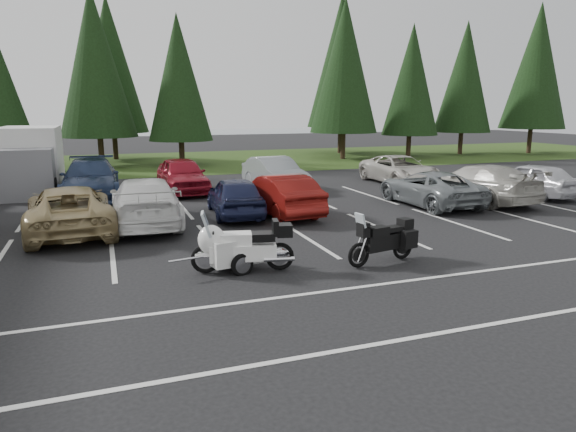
# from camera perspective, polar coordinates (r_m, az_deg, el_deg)

# --- Properties ---
(ground) EXTENTS (120.00, 120.00, 0.00)m
(ground) POSITION_cam_1_polar(r_m,az_deg,el_deg) (14.16, 1.39, -3.40)
(ground) COLOR black
(ground) RESTS_ON ground
(grass_strip) EXTENTS (80.00, 16.00, 0.01)m
(grass_strip) POSITION_cam_1_polar(r_m,az_deg,el_deg) (37.24, -12.20, 5.90)
(grass_strip) COLOR #233B12
(grass_strip) RESTS_ON ground
(lake_water) EXTENTS (70.00, 50.00, 0.02)m
(lake_water) POSITION_cam_1_polar(r_m,az_deg,el_deg) (68.41, -12.48, 8.51)
(lake_water) COLOR gray
(lake_water) RESTS_ON ground
(box_truck) EXTENTS (2.40, 5.60, 2.90)m
(box_truck) POSITION_cam_1_polar(r_m,az_deg,el_deg) (25.50, -26.78, 5.50)
(box_truck) COLOR silver
(box_truck) RESTS_ON ground
(stall_markings) EXTENTS (32.00, 16.00, 0.01)m
(stall_markings) POSITION_cam_1_polar(r_m,az_deg,el_deg) (15.98, -1.21, -1.60)
(stall_markings) COLOR silver
(stall_markings) RESTS_ON ground
(conifer_4) EXTENTS (4.80, 4.80, 11.17)m
(conifer_4) POSITION_cam_1_polar(r_m,az_deg,el_deg) (35.73, -20.69, 15.66)
(conifer_4) COLOR #332316
(conifer_4) RESTS_ON ground
(conifer_5) EXTENTS (4.14, 4.14, 9.63)m
(conifer_5) POSITION_cam_1_polar(r_m,az_deg,el_deg) (34.73, -12.05, 14.79)
(conifer_5) COLOR #332316
(conifer_5) RESTS_ON ground
(conifer_6) EXTENTS (4.93, 4.93, 11.48)m
(conifer_6) POSITION_cam_1_polar(r_m,az_deg,el_deg) (38.85, 6.31, 16.24)
(conifer_6) COLOR #332316
(conifer_6) RESTS_ON ground
(conifer_7) EXTENTS (4.27, 4.27, 9.94)m
(conifer_7) POSITION_cam_1_polar(r_m,az_deg,el_deg) (41.24, 13.58, 14.48)
(conifer_7) COLOR #332316
(conifer_7) RESTS_ON ground
(conifer_8) EXTENTS (4.53, 4.53, 10.56)m
(conifer_8) POSITION_cam_1_polar(r_m,az_deg,el_deg) (45.12, 19.06, 14.38)
(conifer_8) COLOR #332316
(conifer_8) RESTS_ON ground
(conifer_9) EXTENTS (5.19, 5.19, 12.10)m
(conifer_9) POSITION_cam_1_polar(r_m,az_deg,el_deg) (48.19, 25.90, 14.73)
(conifer_9) COLOR #332316
(conifer_9) RESTS_ON ground
(conifer_back_b) EXTENTS (4.97, 4.97, 11.58)m
(conifer_back_b) POSITION_cam_1_polar(r_m,az_deg,el_deg) (40.34, -19.20, 15.59)
(conifer_back_b) COLOR #332316
(conifer_back_b) RESTS_ON ground
(conifer_back_c) EXTENTS (5.50, 5.50, 12.81)m
(conifer_back_c) POSITION_cam_1_polar(r_m,az_deg,el_deg) (43.99, 5.97, 16.75)
(conifer_back_c) COLOR #332316
(conifer_back_c) RESTS_ON ground
(car_near_2) EXTENTS (2.73, 5.35, 1.45)m
(car_near_2) POSITION_cam_1_polar(r_m,az_deg,el_deg) (16.87, -23.10, 0.66)
(car_near_2) COLOR tan
(car_near_2) RESTS_ON ground
(car_near_3) EXTENTS (2.43, 5.43, 1.55)m
(car_near_3) POSITION_cam_1_polar(r_m,az_deg,el_deg) (17.20, -15.55, 1.55)
(car_near_3) COLOR white
(car_near_3) RESTS_ON ground
(car_near_4) EXTENTS (1.98, 4.22, 1.40)m
(car_near_4) POSITION_cam_1_polar(r_m,az_deg,el_deg) (18.15, -5.89, 2.21)
(car_near_4) COLOR #181C3C
(car_near_4) RESTS_ON ground
(car_near_5) EXTENTS (1.94, 4.54, 1.45)m
(car_near_5) POSITION_cam_1_polar(r_m,az_deg,el_deg) (18.27, -0.91, 2.43)
(car_near_5) COLOR maroon
(car_near_5) RESTS_ON ground
(car_near_6) EXTENTS (2.27, 4.86, 1.35)m
(car_near_6) POSITION_cam_1_polar(r_m,az_deg,el_deg) (20.79, 15.46, 3.01)
(car_near_6) COLOR slate
(car_near_6) RESTS_ON ground
(car_near_7) EXTENTS (2.62, 5.44, 1.53)m
(car_near_7) POSITION_cam_1_polar(r_m,az_deg,el_deg) (22.16, 20.42, 3.45)
(car_near_7) COLOR #A8A49A
(car_near_7) RESTS_ON ground
(car_near_8) EXTENTS (2.11, 4.40, 1.45)m
(car_near_8) POSITION_cam_1_polar(r_m,az_deg,el_deg) (24.46, 25.41, 3.69)
(car_near_8) COLOR silver
(car_near_8) RESTS_ON ground
(car_far_1) EXTENTS (2.40, 5.64, 1.62)m
(car_far_1) POSITION_cam_1_polar(r_m,az_deg,el_deg) (23.19, -21.09, 3.87)
(car_far_1) COLOR #1C2A47
(car_far_1) RESTS_ON ground
(car_far_2) EXTENTS (2.05, 4.67, 1.57)m
(car_far_2) POSITION_cam_1_polar(r_m,az_deg,el_deg) (23.58, -11.67, 4.47)
(car_far_2) COLOR maroon
(car_far_2) RESTS_ON ground
(car_far_3) EXTENTS (2.04, 4.73, 1.51)m
(car_far_3) POSITION_cam_1_polar(r_m,az_deg,el_deg) (23.78, -1.46, 4.71)
(car_far_3) COLOR gray
(car_far_3) RESTS_ON ground
(car_far_4) EXTENTS (2.34, 5.04, 1.40)m
(car_far_4) POSITION_cam_1_polar(r_m,az_deg,el_deg) (26.49, 12.32, 5.05)
(car_far_4) COLOR beige
(car_far_4) RESTS_ON ground
(touring_motorcycle) EXTENTS (2.75, 1.35, 1.46)m
(touring_motorcycle) POSITION_cam_1_polar(r_m,az_deg,el_deg) (11.86, -5.06, -2.82)
(touring_motorcycle) COLOR white
(touring_motorcycle) RESTS_ON ground
(cargo_trailer) EXTENTS (1.89, 1.28, 0.80)m
(cargo_trailer) POSITION_cam_1_polar(r_m,az_deg,el_deg) (12.12, -6.06, -4.13)
(cargo_trailer) COLOR silver
(cargo_trailer) RESTS_ON ground
(adventure_motorcycle) EXTENTS (2.32, 1.17, 1.35)m
(adventure_motorcycle) POSITION_cam_1_polar(r_m,az_deg,el_deg) (12.69, 10.38, -2.25)
(adventure_motorcycle) COLOR black
(adventure_motorcycle) RESTS_ON ground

